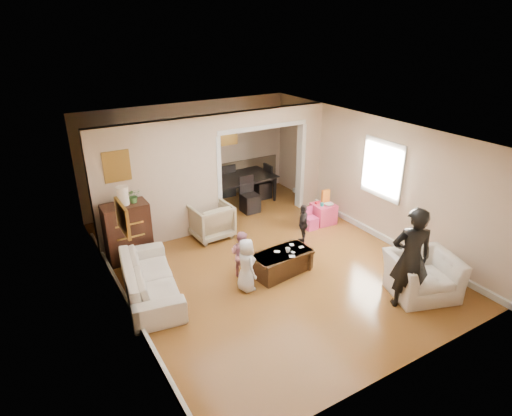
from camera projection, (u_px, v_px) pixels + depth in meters
floor at (261, 259)px, 8.62m from camera, size 7.00×7.00×0.00m
partition_left at (159, 184)px, 8.86m from camera, size 2.75×0.18×2.60m
partition_right at (308, 156)px, 10.67m from camera, size 0.55×0.18×2.60m
partition_header at (262, 117)px, 9.58m from camera, size 2.22×0.18×0.35m
window_pane at (383, 169)px, 8.96m from camera, size 0.03×0.95×1.10m
framed_art_partition at (117, 166)px, 8.18m from camera, size 0.45×0.03×0.55m
framed_art_sofa_wall at (122, 218)px, 6.15m from camera, size 0.03×0.55×0.40m
framed_art_alcove at (228, 134)px, 11.16m from camera, size 0.45×0.03×0.55m
sofa at (150, 278)px, 7.41m from camera, size 1.17×2.24×0.62m
armchair_back at (211, 220)px, 9.38m from camera, size 0.87×0.89×0.77m
armchair_front at (422, 275)px, 7.41m from camera, size 1.36×1.28×0.72m
dresser at (128, 232)px, 8.42m from camera, size 0.86×0.48×1.18m
table_lamp at (123, 196)px, 8.11m from camera, size 0.22×0.22×0.36m
potted_plant at (133, 196)px, 8.22m from camera, size 0.25×0.22×0.28m
coffee_table at (282, 262)px, 8.10m from camera, size 1.19×0.71×0.42m
coffee_cup at (288, 250)px, 8.00m from camera, size 0.11×0.11×0.09m
play_table at (323, 213)px, 10.09m from camera, size 0.51×0.51×0.47m
cereal_box at (326, 196)px, 10.07m from camera, size 0.20×0.08×0.30m
cyan_cup at (322, 204)px, 9.90m from camera, size 0.08×0.08×0.08m
toy_block at (317, 203)px, 10.03m from camera, size 0.09×0.08×0.05m
play_bowl at (329, 205)px, 9.92m from camera, size 0.22×0.22×0.05m
dining_table at (238, 191)px, 11.14m from camera, size 2.03×1.19×0.70m
adult_person at (411, 258)px, 6.89m from camera, size 0.78×0.70×1.79m
child_kneel_a at (246, 265)px, 7.47m from camera, size 0.33×0.49×0.99m
child_kneel_b at (241, 254)px, 7.91m from camera, size 0.51×0.55×0.90m
child_toddler at (303, 224)px, 9.09m from camera, size 0.51×0.53×0.89m
craft_papers at (291, 250)px, 8.08m from camera, size 0.61×0.49×0.00m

